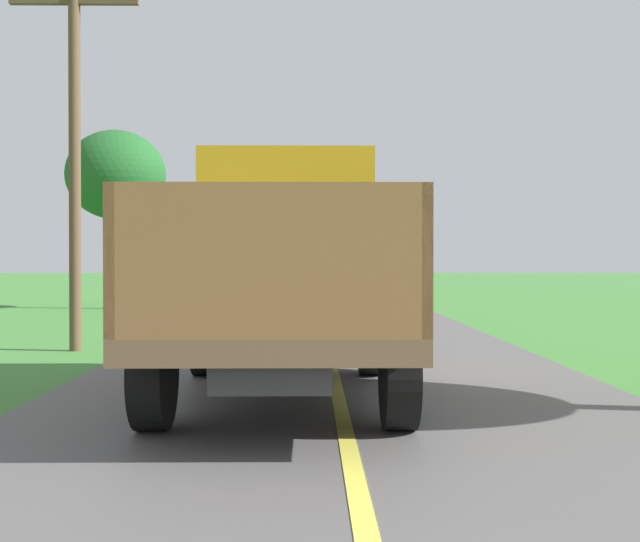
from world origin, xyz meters
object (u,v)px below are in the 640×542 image
Objects in this scene: utility_pole_roadside at (75,147)px; banana_truck_far at (310,262)px; banana_truck_near at (285,265)px; roadside_tree_near_left at (116,176)px.

banana_truck_far is at bearing 69.32° from utility_pole_roadside.
banana_truck_near is 0.92× the size of utility_pole_roadside.
banana_truck_near is 6.08m from utility_pole_roadside.
roadside_tree_near_left is (-2.20, 12.23, 0.77)m from utility_pole_roadside.
utility_pole_roadside is at bearing -79.79° from roadside_tree_near_left.
banana_truck_near and banana_truck_far have the same top height.
roadside_tree_near_left is (-5.90, 16.64, 2.76)m from banana_truck_near.
roadside_tree_near_left is at bearing 100.21° from utility_pole_roadside.
banana_truck_near is 1.02× the size of roadside_tree_near_left.
utility_pole_roadside reaches higher than roadside_tree_near_left.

